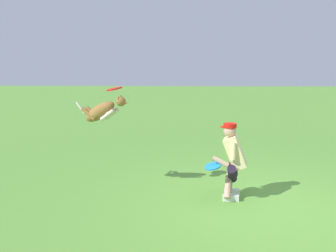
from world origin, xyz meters
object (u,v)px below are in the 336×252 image
at_px(person, 233,158).
at_px(dog, 103,111).
at_px(frisbee_held, 213,166).
at_px(frisbee_flying, 114,89).

height_order(person, dog, dog).
relative_size(dog, frisbee_held, 3.70).
height_order(frisbee_flying, frisbee_held, frisbee_flying).
bearing_deg(dog, frisbee_held, 3.66).
relative_size(dog, frisbee_flying, 3.68).
relative_size(person, dog, 1.27).
bearing_deg(frisbee_held, dog, -15.31).
bearing_deg(person, frisbee_held, 38.35).
bearing_deg(frisbee_held, frisbee_flying, -15.33).
distance_m(dog, frisbee_flying, 0.46).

